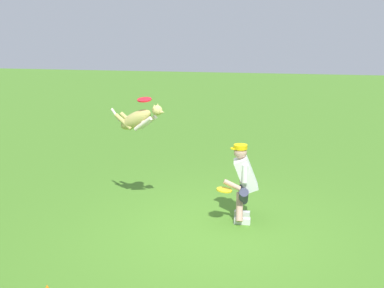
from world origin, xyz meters
TOP-DOWN VIEW (x-y plane):
  - ground_plane at (0.00, 0.00)m, footprint 60.00×60.00m
  - person at (-0.44, -0.58)m, footprint 0.56×0.65m
  - dog at (1.37, -0.67)m, footprint 1.06×0.42m
  - frisbee_flying at (1.23, -0.60)m, footprint 0.29×0.29m
  - frisbee_held at (-0.17, -0.31)m, footprint 0.33×0.33m

SIDE VIEW (x-z plane):
  - ground_plane at x=0.00m, z-range 0.00..0.00m
  - frisbee_held at x=-0.17m, z-range 0.58..0.64m
  - person at x=-0.44m, z-range 0.05..1.34m
  - dog at x=1.37m, z-range 1.33..1.90m
  - frisbee_flying at x=1.23m, z-range 1.93..2.00m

